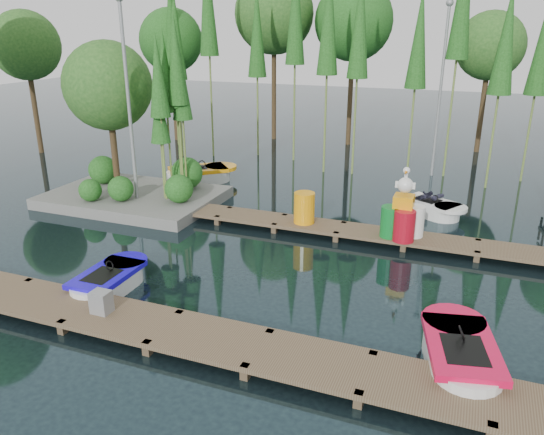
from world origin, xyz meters
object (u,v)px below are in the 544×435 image
(boat_red, at_px, (460,356))
(utility_cabinet, at_px, (101,302))
(drum_cluster, at_px, (403,217))
(boat_yellow_far, at_px, (200,175))
(boat_blue, at_px, (109,281))
(island, at_px, (125,116))
(yellow_barrel, at_px, (304,208))

(boat_red, bearing_deg, utility_cabinet, 176.31)
(utility_cabinet, relative_size, drum_cluster, 0.23)
(utility_cabinet, xyz_separation_m, drum_cluster, (5.50, 6.84, 0.38))
(boat_red, distance_m, drum_cluster, 6.03)
(boat_yellow_far, xyz_separation_m, drum_cluster, (8.97, -3.99, 0.61))
(boat_red, bearing_deg, boat_blue, 165.89)
(boat_red, distance_m, boat_yellow_far, 14.57)
(island, xyz_separation_m, boat_red, (12.16, -6.62, -2.91))
(boat_yellow_far, bearing_deg, boat_blue, -96.99)
(utility_cabinet, bearing_deg, drum_cluster, 51.22)
(yellow_barrel, bearing_deg, drum_cluster, -2.90)
(utility_cabinet, bearing_deg, island, 121.26)
(boat_red, distance_m, yellow_barrel, 7.72)
(island, relative_size, boat_blue, 2.75)
(boat_blue, distance_m, yellow_barrel, 6.53)
(island, relative_size, yellow_barrel, 6.80)
(island, distance_m, boat_red, 14.15)
(drum_cluster, bearing_deg, boat_red, -71.15)
(boat_blue, bearing_deg, boat_yellow_far, 104.57)
(island, distance_m, utility_cabinet, 9.49)
(boat_blue, distance_m, boat_red, 8.32)
(boat_blue, bearing_deg, yellow_barrel, 58.97)
(yellow_barrel, bearing_deg, boat_blue, -120.29)
(yellow_barrel, relative_size, drum_cluster, 0.46)
(drum_cluster, bearing_deg, utility_cabinet, -128.78)
(utility_cabinet, distance_m, drum_cluster, 8.79)
(island, height_order, drum_cluster, island)
(boat_blue, relative_size, yellow_barrel, 2.47)
(island, relative_size, drum_cluster, 3.16)
(island, distance_m, yellow_barrel, 7.55)
(boat_red, bearing_deg, drum_cluster, 96.20)
(boat_blue, xyz_separation_m, drum_cluster, (6.39, 5.46, 0.69))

